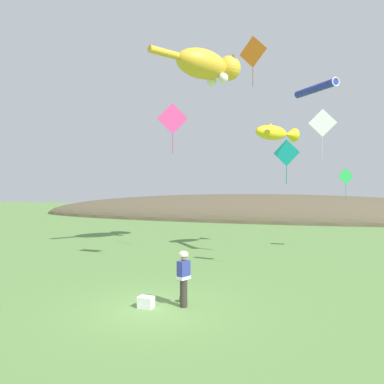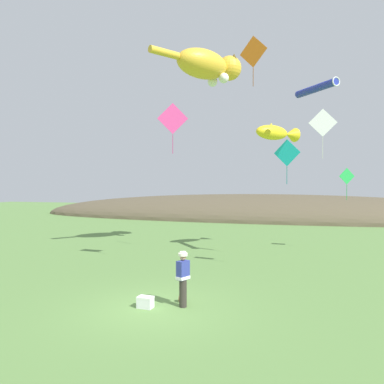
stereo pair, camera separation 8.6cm
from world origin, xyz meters
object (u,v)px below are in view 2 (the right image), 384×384
(kite_diamond_teal, at_px, (287,153))
(picnic_cooler, at_px, (145,302))
(festival_attendant, at_px, (183,277))
(kite_fish_windsock, at_px, (276,133))
(kite_tube_streamer, at_px, (316,88))
(kite_diamond_white, at_px, (323,123))
(kite_diamond_orange, at_px, (253,52))
(kite_diamond_green, at_px, (347,177))
(kite_spool, at_px, (182,298))
(kite_giant_cat, at_px, (209,66))
(kite_diamond_pink, at_px, (173,119))

(kite_diamond_teal, bearing_deg, picnic_cooler, -115.04)
(festival_attendant, distance_m, kite_fish_windsock, 12.35)
(picnic_cooler, xyz_separation_m, kite_diamond_teal, (4.00, 8.57, 5.31))
(picnic_cooler, bearing_deg, kite_tube_streamer, 56.54)
(kite_tube_streamer, xyz_separation_m, kite_diamond_white, (0.17, -2.80, -2.12))
(kite_tube_streamer, height_order, kite_diamond_white, kite_tube_streamer)
(kite_diamond_orange, bearing_deg, kite_diamond_green, 46.93)
(kite_spool, relative_size, kite_diamond_orange, 0.10)
(kite_spool, distance_m, kite_tube_streamer, 11.96)
(kite_giant_cat, relative_size, kite_diamond_green, 2.93)
(kite_spool, bearing_deg, kite_diamond_green, 61.15)
(kite_fish_windsock, height_order, kite_diamond_green, kite_fish_windsock)
(picnic_cooler, bearing_deg, kite_diamond_green, 59.55)
(kite_spool, bearing_deg, kite_tube_streamer, 58.54)
(festival_attendant, bearing_deg, kite_giant_cat, 99.24)
(kite_diamond_green, bearing_deg, kite_tube_streamer, -113.96)
(festival_attendant, relative_size, picnic_cooler, 3.48)
(kite_spool, bearing_deg, kite_diamond_teal, 68.26)
(kite_giant_cat, height_order, kite_diamond_green, kite_giant_cat)
(kite_diamond_orange, bearing_deg, kite_diamond_pink, -152.83)
(kite_fish_windsock, bearing_deg, festival_attendant, -101.68)
(kite_diamond_teal, bearing_deg, kite_diamond_pink, -147.72)
(kite_spool, xyz_separation_m, kite_diamond_green, (6.27, 11.39, 4.24))
(kite_tube_streamer, bearing_deg, kite_spool, -121.46)
(kite_fish_windsock, xyz_separation_m, kite_diamond_orange, (-0.84, -3.85, 3.38))
(kite_diamond_green, height_order, kite_diamond_pink, kite_diamond_pink)
(kite_spool, xyz_separation_m, kite_tube_streamer, (4.44, 7.25, 8.41))
(kite_spool, height_order, kite_diamond_white, kite_diamond_white)
(kite_diamond_teal, bearing_deg, kite_diamond_white, -64.67)
(festival_attendant, xyz_separation_m, kite_diamond_pink, (-2.10, 5.00, 5.98))
(festival_attendant, distance_m, kite_diamond_teal, 9.77)
(kite_tube_streamer, xyz_separation_m, kite_diamond_green, (1.84, 4.14, -4.17))
(festival_attendant, bearing_deg, kite_diamond_green, 62.76)
(kite_spool, distance_m, kite_diamond_teal, 9.87)
(kite_giant_cat, distance_m, kite_diamond_pink, 6.19)
(kite_diamond_white, relative_size, kite_diamond_pink, 0.88)
(kite_diamond_orange, bearing_deg, kite_tube_streamer, 17.88)
(kite_diamond_pink, xyz_separation_m, kite_diamond_teal, (4.99, 3.15, -1.43))
(kite_spool, bearing_deg, kite_diamond_white, 44.01)
(kite_tube_streamer, height_order, kite_diamond_pink, kite_tube_streamer)
(kite_diamond_green, height_order, kite_diamond_teal, kite_diamond_teal)
(picnic_cooler, distance_m, kite_giant_cat, 14.75)
(kite_fish_windsock, distance_m, kite_diamond_green, 4.80)
(kite_diamond_white, bearing_deg, kite_spool, -135.99)
(festival_attendant, relative_size, kite_giant_cat, 0.33)
(kite_tube_streamer, relative_size, kite_diamond_orange, 0.97)
(kite_diamond_teal, bearing_deg, kite_fish_windsock, 105.73)
(kite_fish_windsock, relative_size, kite_diamond_teal, 1.31)
(kite_giant_cat, relative_size, kite_diamond_teal, 2.40)
(kite_diamond_green, bearing_deg, festival_attendant, -117.24)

